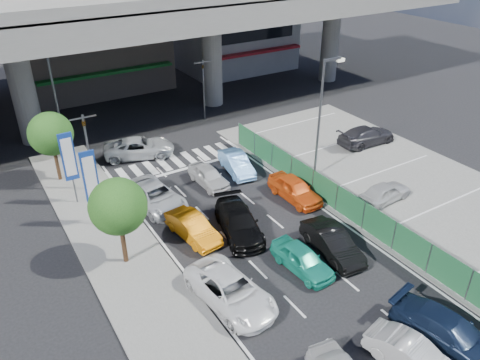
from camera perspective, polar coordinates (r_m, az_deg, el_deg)
ground at (r=24.56m, az=5.34°, el=-9.55°), size 120.00×120.00×0.00m
parking_lot at (r=32.39m, az=19.02°, el=-0.63°), size 12.00×28.00×0.06m
sidewalk_left at (r=24.88m, az=-13.68°, el=-9.63°), size 4.00×30.00×0.12m
fence_run at (r=27.60m, az=13.08°, el=-3.11°), size 0.16×22.00×1.80m
expressway at (r=39.39m, az=-14.49°, el=18.91°), size 64.00×14.00×10.75m
building_center at (r=50.01m, az=-18.62°, el=18.96°), size 14.00×10.90×15.00m
building_east at (r=55.40m, az=-1.07°, el=19.70°), size 12.00×10.90×12.00m
traffic_light_left at (r=29.85m, az=-18.30°, el=5.32°), size 1.60×1.24×5.20m
traffic_light_right at (r=39.85m, az=-4.53°, el=12.66°), size 1.60×1.24×5.20m
street_lamp_right at (r=30.28m, az=9.99°, el=8.45°), size 1.65×0.22×8.00m
street_lamp_left at (r=35.08m, az=-21.38°, el=9.81°), size 1.65×0.22×8.00m
signboard_near at (r=26.48m, az=-17.75°, el=0.16°), size 0.80×0.14×4.70m
signboard_far at (r=29.06m, az=-20.13°, el=2.42°), size 0.80×0.14×4.70m
tree_near at (r=22.98m, az=-14.65°, el=-3.16°), size 2.80×2.80×4.80m
tree_far at (r=32.08m, az=-22.08°, el=5.23°), size 2.80×2.80×4.80m
hatch_white_back_mid at (r=20.40m, az=20.34°, el=-19.46°), size 2.18×3.98×1.24m
minivan_navy_back at (r=21.70m, az=24.04°, el=-16.54°), size 2.83×5.04×1.38m
sedan_white_mid_left at (r=21.67m, az=-1.16°, el=-13.33°), size 2.85×5.20×1.38m
taxi_teal_mid at (r=23.64m, az=7.60°, el=-9.54°), size 1.73×3.78×1.26m
hatch_black_mid_right at (r=24.86m, az=11.17°, el=-7.50°), size 1.92×4.32×1.38m
taxi_orange_left at (r=25.70m, az=-5.80°, el=-5.78°), size 1.84×4.02×1.28m
sedan_black_mid at (r=25.90m, az=-0.16°, el=-5.15°), size 3.09×5.09×1.38m
taxi_orange_right at (r=29.13m, az=6.71°, el=-1.10°), size 1.75×4.10×1.38m
wagon_silver_front_left at (r=28.65m, az=-10.30°, el=-1.97°), size 2.96×5.24×1.38m
sedan_white_front_mid at (r=30.58m, az=-3.85°, el=0.48°), size 1.59×3.69×1.24m
kei_truck_front_right at (r=32.04m, az=-0.44°, el=2.05°), size 2.00×4.11×1.30m
crossing_wagon_silver at (r=34.93m, az=-12.18°, el=3.88°), size 5.53×3.85×1.40m
parked_sedan_white at (r=29.97m, az=17.23°, el=-1.42°), size 3.73×1.71×1.24m
parked_sedan_dgrey at (r=37.26m, az=15.16°, el=5.26°), size 4.88×2.13×1.40m
traffic_cone at (r=31.66m, az=7.99°, el=0.86°), size 0.42×0.42×0.67m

